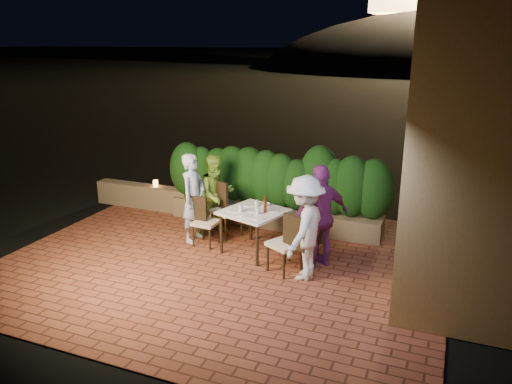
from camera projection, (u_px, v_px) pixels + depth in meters
The scene contains 31 objects.
ground at pixel (211, 273), 7.83m from camera, with size 400.00×400.00×0.00m, color black.
terrace_floor at pixel (225, 264), 8.29m from camera, with size 7.00×6.00×0.15m, color brown.
building_wall at pixel (478, 108), 7.57m from camera, with size 1.60×5.00×5.00m, color olive.
window_pane at pixel (418, 143), 7.55m from camera, with size 0.08×1.00×1.40m, color black.
window_frame at pixel (418, 143), 7.56m from camera, with size 0.06×1.15×1.55m, color black.
planter at pixel (273, 216), 9.73m from camera, with size 4.20×0.55×0.40m, color brown.
hedge at pixel (274, 179), 9.51m from camera, with size 4.00×0.70×1.10m, color #11380F, non-canonical shape.
parapet at pixel (143, 196), 10.80m from camera, with size 2.20×0.30×0.50m, color brown.
hill at pixel (448, 103), 61.42m from camera, with size 52.00×40.00×22.00m, color black.
dining_table at pixel (254, 232), 8.47m from camera, with size 0.95×0.95×0.75m, color white, non-canonical shape.
plate_nw at pixel (234, 210), 8.35m from camera, with size 0.22×0.22×0.01m, color white.
plate_sw at pixel (250, 205), 8.64m from camera, with size 0.22×0.22×0.01m, color white.
plate_ne at pixel (259, 218), 7.99m from camera, with size 0.21×0.21×0.01m, color white.
plate_se at pixel (273, 210), 8.37m from camera, with size 0.22×0.22×0.01m, color white.
plate_centre at pixel (254, 211), 8.35m from camera, with size 0.21×0.21×0.01m, color white.
plate_front at pixel (245, 216), 8.10m from camera, with size 0.24×0.24×0.01m, color white.
glass_nw at pixel (240, 208), 8.28m from camera, with size 0.07×0.07×0.12m, color silver.
glass_sw at pixel (256, 203), 8.54m from camera, with size 0.07×0.07×0.12m, color silver.
glass_ne at pixel (258, 211), 8.18m from camera, with size 0.06×0.06×0.10m, color silver.
glass_se at pixel (266, 206), 8.40m from camera, with size 0.06×0.06×0.11m, color silver.
beer_bottle at pixel (265, 204), 8.24m from camera, with size 0.06×0.06×0.29m, color #4B1C0C, non-canonical shape.
bowl at pixel (265, 204), 8.61m from camera, with size 0.17×0.17×0.04m, color white.
chair_left_front at pixel (206, 221), 8.75m from camera, with size 0.41×0.41×0.88m, color black, non-canonical shape.
chair_left_back at pixel (227, 210), 9.14m from camera, with size 0.47×0.47×1.01m, color black, non-canonical shape.
chair_right_front at pixel (285, 243), 7.71m from camera, with size 0.45×0.45×0.98m, color black, non-canonical shape.
chair_right_back at pixel (304, 236), 8.10m from camera, with size 0.40×0.40×0.87m, color black, non-canonical shape.
diner_blue at pixel (193, 198), 8.86m from camera, with size 0.58×0.38×1.60m, color #B1C2E3.
diner_green at pixel (216, 194), 9.24m from camera, with size 0.73×0.57×1.49m, color #91C53D.
diner_white at pixel (305, 228), 7.44m from camera, with size 1.04×0.60×1.61m, color silver.
diner_purple at pixel (321, 216), 7.83m from camera, with size 0.98×0.41×1.67m, color #7D2A7F.
parapet_lamp at pixel (156, 183), 10.58m from camera, with size 0.10×0.10×0.14m, color orange.
Camera 1 is at (3.34, -6.32, 3.50)m, focal length 35.00 mm.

